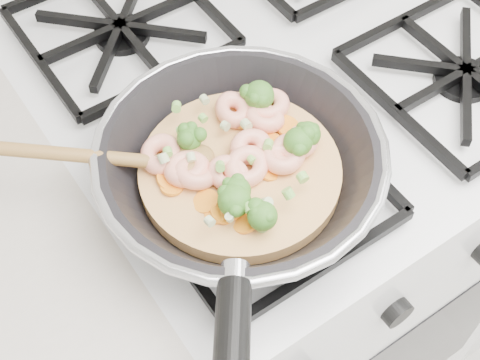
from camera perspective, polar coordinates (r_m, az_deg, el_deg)
stove at (r=1.20m, az=2.82°, el=-5.10°), size 0.60×0.60×0.92m
skillet at (r=0.67m, az=-0.12°, el=1.07°), size 0.44×0.45×0.10m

